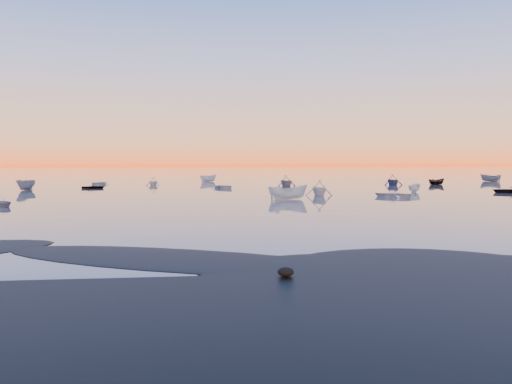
{
  "coord_description": "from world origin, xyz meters",
  "views": [
    {
      "loc": [
        -3.91,
        -19.27,
        3.77
      ],
      "look_at": [
        1.25,
        28.0,
        0.98
      ],
      "focal_mm": 35.0,
      "sensor_mm": 36.0,
      "label": 1
    }
  ],
  "objects": [
    {
      "name": "ground",
      "position": [
        0.0,
        100.0,
        0.0
      ],
      "size": [
        600.0,
        600.0,
        0.0
      ],
      "primitive_type": "plane",
      "color": "slate",
      "rests_on": "ground"
    },
    {
      "name": "mud_lobes",
      "position": [
        0.0,
        -1.0,
        0.01
      ],
      "size": [
        140.0,
        6.0,
        0.07
      ],
      "primitive_type": null,
      "color": "black",
      "rests_on": "ground"
    },
    {
      "name": "moored_fleet",
      "position": [
        0.0,
        53.0,
        0.0
      ],
      "size": [
        124.0,
        58.0,
        1.2
      ],
      "primitive_type": null,
      "color": "silver",
      "rests_on": "ground"
    },
    {
      "name": "boat_near_center",
      "position": [
        4.94,
        31.42,
        0.0
      ],
      "size": [
        2.18,
        4.35,
        1.45
      ],
      "primitive_type": "imported",
      "rotation": [
        0.0,
        0.0,
        1.67
      ],
      "color": "silver",
      "rests_on": "ground"
    },
    {
      "name": "boat_near_right",
      "position": [
        9.51,
        36.7,
        0.0
      ],
      "size": [
        3.95,
        1.84,
        1.37
      ],
      "primitive_type": "imported",
      "rotation": [
        0.0,
        0.0,
        3.12
      ],
      "color": "silver",
      "rests_on": "ground"
    }
  ]
}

